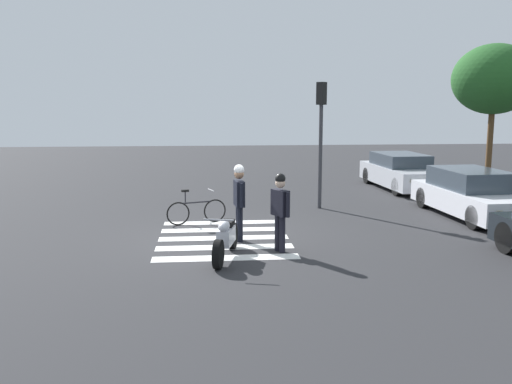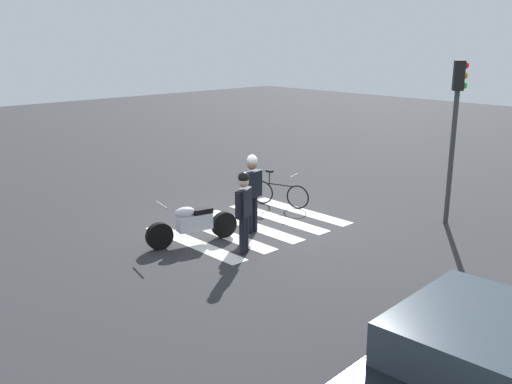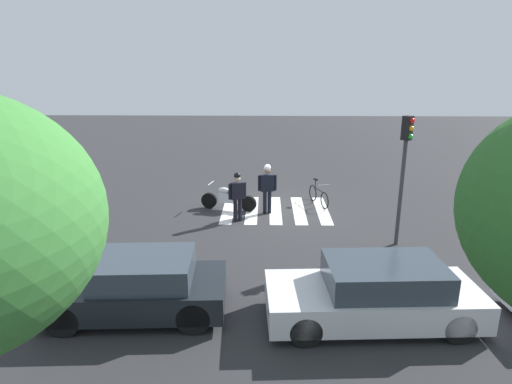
{
  "view_description": "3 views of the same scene",
  "coord_description": "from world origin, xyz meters",
  "px_view_note": "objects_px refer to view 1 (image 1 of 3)",
  "views": [
    {
      "loc": [
        13.45,
        -0.36,
        3.37
      ],
      "look_at": [
        0.19,
        0.8,
        1.19
      ],
      "focal_mm": 38.61,
      "sensor_mm": 36.0,
      "label": 1
    },
    {
      "loc": [
        9.15,
        9.86,
        4.51
      ],
      "look_at": [
        0.61,
        0.82,
        1.14
      ],
      "focal_mm": 40.14,
      "sensor_mm": 36.0,
      "label": 2
    },
    {
      "loc": [
        0.37,
        15.93,
        5.51
      ],
      "look_at": [
        0.71,
        1.27,
        1.1
      ],
      "focal_mm": 30.7,
      "sensor_mm": 36.0,
      "label": 3
    }
  ],
  "objects_px": {
    "car_white_van": "(472,194)",
    "car_silver_sedan": "(401,172)",
    "officer_by_motorcycle": "(239,196)",
    "officer_on_foot": "(280,207)",
    "police_motorcycle": "(226,238)",
    "traffic_light_pole": "(321,124)",
    "leaning_bicycle": "(196,211)"
  },
  "relations": [
    {
      "from": "car_white_van",
      "to": "police_motorcycle",
      "type": "bearing_deg",
      "value": -62.88
    },
    {
      "from": "officer_by_motorcycle",
      "to": "car_white_van",
      "type": "xyz_separation_m",
      "value": [
        -2.34,
        7.06,
        -0.44
      ]
    },
    {
      "from": "leaning_bicycle",
      "to": "traffic_light_pole",
      "type": "relative_size",
      "value": 0.41
    },
    {
      "from": "leaning_bicycle",
      "to": "car_silver_sedan",
      "type": "bearing_deg",
      "value": 125.88
    },
    {
      "from": "car_silver_sedan",
      "to": "officer_by_motorcycle",
      "type": "bearing_deg",
      "value": -41.35
    },
    {
      "from": "leaning_bicycle",
      "to": "car_white_van",
      "type": "height_order",
      "value": "car_white_van"
    },
    {
      "from": "leaning_bicycle",
      "to": "traffic_light_pole",
      "type": "height_order",
      "value": "traffic_light_pole"
    },
    {
      "from": "leaning_bicycle",
      "to": "car_white_van",
      "type": "xyz_separation_m",
      "value": [
        -0.3,
        8.15,
        0.3
      ]
    },
    {
      "from": "officer_by_motorcycle",
      "to": "traffic_light_pole",
      "type": "xyz_separation_m",
      "value": [
        -4.04,
        2.83,
        1.59
      ]
    },
    {
      "from": "car_silver_sedan",
      "to": "police_motorcycle",
      "type": "bearing_deg",
      "value": -37.98
    },
    {
      "from": "leaning_bicycle",
      "to": "car_white_van",
      "type": "bearing_deg",
      "value": 92.08
    },
    {
      "from": "police_motorcycle",
      "to": "officer_by_motorcycle",
      "type": "height_order",
      "value": "officer_by_motorcycle"
    },
    {
      "from": "police_motorcycle",
      "to": "traffic_light_pole",
      "type": "bearing_deg",
      "value": 149.8
    },
    {
      "from": "police_motorcycle",
      "to": "traffic_light_pole",
      "type": "relative_size",
      "value": 0.54
    },
    {
      "from": "police_motorcycle",
      "to": "car_silver_sedan",
      "type": "distance_m",
      "value": 11.74
    },
    {
      "from": "police_motorcycle",
      "to": "officer_by_motorcycle",
      "type": "xyz_separation_m",
      "value": [
        -1.47,
        0.38,
        0.66
      ]
    },
    {
      "from": "car_white_van",
      "to": "car_silver_sedan",
      "type": "bearing_deg",
      "value": -177.72
    },
    {
      "from": "leaning_bicycle",
      "to": "car_silver_sedan",
      "type": "relative_size",
      "value": 0.35
    },
    {
      "from": "officer_by_motorcycle",
      "to": "police_motorcycle",
      "type": "bearing_deg",
      "value": -14.41
    },
    {
      "from": "car_silver_sedan",
      "to": "leaning_bicycle",
      "type": "bearing_deg",
      "value": -54.12
    },
    {
      "from": "car_silver_sedan",
      "to": "car_white_van",
      "type": "height_order",
      "value": "car_white_van"
    },
    {
      "from": "car_silver_sedan",
      "to": "officer_on_foot",
      "type": "bearing_deg",
      "value": -34.11
    },
    {
      "from": "police_motorcycle",
      "to": "car_white_van",
      "type": "distance_m",
      "value": 8.36
    },
    {
      "from": "police_motorcycle",
      "to": "car_silver_sedan",
      "type": "height_order",
      "value": "car_silver_sedan"
    },
    {
      "from": "police_motorcycle",
      "to": "traffic_light_pole",
      "type": "distance_m",
      "value": 6.76
    },
    {
      "from": "officer_on_foot",
      "to": "officer_by_motorcycle",
      "type": "xyz_separation_m",
      "value": [
        -1.05,
        -0.87,
        0.07
      ]
    },
    {
      "from": "police_motorcycle",
      "to": "leaning_bicycle",
      "type": "distance_m",
      "value": 3.59
    },
    {
      "from": "police_motorcycle",
      "to": "traffic_light_pole",
      "type": "xyz_separation_m",
      "value": [
        -5.51,
        3.21,
        2.25
      ]
    },
    {
      "from": "leaning_bicycle",
      "to": "traffic_light_pole",
      "type": "xyz_separation_m",
      "value": [
        -2.0,
        3.91,
        2.33
      ]
    },
    {
      "from": "officer_by_motorcycle",
      "to": "car_white_van",
      "type": "bearing_deg",
      "value": 108.31
    },
    {
      "from": "officer_on_foot",
      "to": "car_silver_sedan",
      "type": "xyz_separation_m",
      "value": [
        -8.83,
        5.98,
        -0.38
      ]
    },
    {
      "from": "traffic_light_pole",
      "to": "officer_by_motorcycle",
      "type": "bearing_deg",
      "value": -35.01
    }
  ]
}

